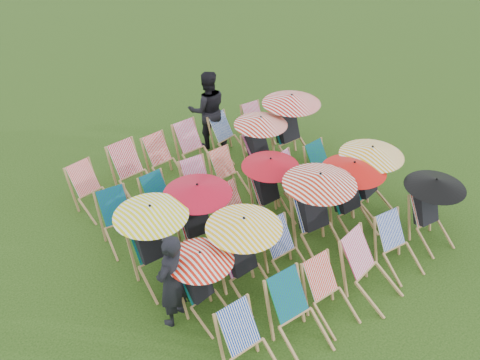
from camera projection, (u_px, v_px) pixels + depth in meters
ground at (255, 227)px, 9.75m from camera, size 100.00×100.00×0.00m
deckchair_0 at (251, 348)px, 7.02m from camera, size 0.64×0.89×0.95m
deckchair_1 at (300, 316)px, 7.43m from camera, size 0.71×0.95×0.99m
deckchair_2 at (331, 294)px, 7.83m from camera, size 0.62×0.85×0.89m
deckchair_3 at (372, 270)px, 8.17m from camera, size 0.80×1.01×1.00m
deckchair_4 at (399, 246)px, 8.69m from camera, size 0.69×0.88×0.88m
deckchair_5 at (432, 210)px, 9.14m from camera, size 1.03×1.09×1.22m
deckchair_6 at (204, 284)px, 7.76m from camera, size 0.98×1.05×1.16m
deckchair_7 at (246, 256)px, 8.09m from camera, size 1.16×1.20×1.37m
deckchair_8 at (288, 252)px, 8.58m from camera, size 0.60×0.82×0.88m
deckchair_9 at (319, 212)px, 8.90m from camera, size 1.23×1.30×1.45m
deckchair_10 at (353, 196)px, 9.37m from camera, size 1.12×1.18×1.33m
deckchair_11 at (371, 180)px, 9.72m from camera, size 1.16×1.25×1.37m
deckchair_12 at (155, 243)px, 8.32m from camera, size 1.16×1.22×1.38m
deckchair_13 at (199, 220)px, 8.82m from camera, size 1.13×1.20×1.35m
deckchair_14 at (238, 214)px, 9.37m from camera, size 0.63×0.85×0.88m
deckchair_15 at (271, 189)px, 9.64m from camera, size 1.04×1.08×1.23m
deckchair_16 at (297, 183)px, 10.06m from camera, size 0.80×1.00×0.97m
deckchair_17 at (326, 168)px, 10.56m from camera, size 0.61×0.83×0.87m
deckchair_18 at (121, 221)px, 9.18m from camera, size 0.72×0.92×0.92m
deckchair_19 at (163, 201)px, 9.71m from camera, size 0.58×0.79×0.84m
deckchair_20 at (201, 187)px, 10.04m from camera, size 0.68×0.87×0.88m
deckchair_21 at (229, 174)px, 10.44m from camera, size 0.55×0.76×0.83m
deckchair_22 at (263, 146)px, 10.80m from camera, size 1.07×1.16×1.27m
deckchair_23 at (292, 127)px, 11.25m from camera, size 1.22×1.27×1.45m
deckchair_24 at (92, 190)px, 9.94m from camera, size 0.68×0.88×0.89m
deckchair_25 at (134, 172)px, 10.34m from camera, size 0.70×0.94×0.99m
deckchair_26 at (165, 160)px, 10.79m from camera, size 0.62×0.84×0.88m
deckchair_27 at (195, 148)px, 11.14m from camera, size 0.62×0.86×0.93m
deckchair_28 at (229, 137)px, 11.57m from camera, size 0.68×0.87×0.87m
deckchair_29 at (258, 125)px, 12.04m from camera, size 0.62×0.81×0.82m
person_left at (171, 280)px, 7.58m from camera, size 0.69×0.60×1.59m
person_rear at (208, 110)px, 11.62m from camera, size 1.06×0.97×1.77m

